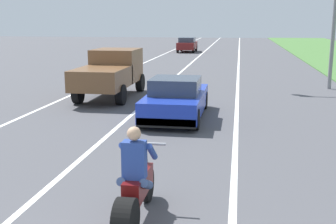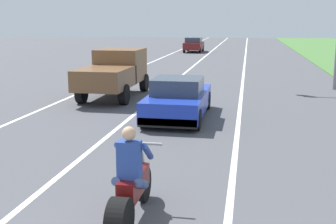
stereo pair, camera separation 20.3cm
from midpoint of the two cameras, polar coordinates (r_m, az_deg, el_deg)
lane_stripe_left_solid at (r=24.73m, az=-8.00°, el=4.42°), size 0.14×120.00×0.01m
lane_stripe_right_solid at (r=23.63m, az=8.96°, el=4.04°), size 0.14×120.00×0.01m
lane_stripe_centre_dashed at (r=23.92m, az=0.29°, el=4.28°), size 0.14×120.00×0.01m
motorcycle_with_rider at (r=6.95m, az=-5.24°, el=-10.19°), size 0.70×2.21×1.62m
sports_car_blue at (r=14.44m, az=0.66°, el=1.69°), size 1.84×4.30×1.37m
pickup_truck_left_lane_brown at (r=18.49m, az=-7.87°, el=5.34°), size 2.02×4.80×1.98m
traffic_light_mast_near at (r=21.63m, az=16.84°, el=13.64°), size 4.97×0.34×6.00m
distant_car_far_ahead at (r=45.29m, az=2.42°, el=8.89°), size 1.80×4.00×1.50m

